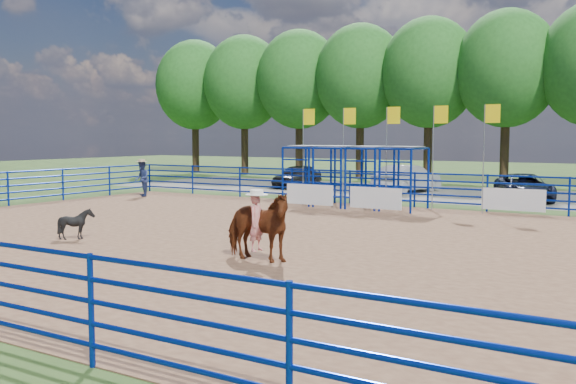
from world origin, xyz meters
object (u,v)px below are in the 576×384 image
Objects in this scene: car_a at (297,176)px; car_b at (407,179)px; car_c at (524,187)px; calf at (76,224)px; horse_and_rider at (257,223)px; spectator_cowboy at (142,178)px.

car_a is 0.88× the size of car_b.
car_c is at bearing -178.92° from car_b.
car_c reaches higher than calf.
horse_and_rider reaches higher than spectator_cowboy.
car_b is at bearing -8.46° from calf.
car_a is (-10.47, 19.63, -0.25)m from horse_and_rider.
spectator_cowboy is (-7.80, 10.69, 0.46)m from calf.
calf is 20.10m from car_a.
car_a is 0.87× the size of car_c.
car_b reaches higher than car_c.
car_c is (8.74, 18.44, 0.16)m from calf.
horse_and_rider is 6.31m from calf.
horse_and_rider is at bearing -121.33° from car_c.
car_a is at bearing 68.05° from spectator_cowboy.
calf is at bearing -53.88° from spectator_cowboy.
horse_and_rider is at bearing -37.08° from spectator_cowboy.
calf is 0.50× the size of spectator_cowboy.
horse_and_rider is 2.65× the size of calf.
spectator_cowboy is 0.40× the size of car_c.
calf is at bearing 95.81° from car_b.
spectator_cowboy is 13.75m from car_b.
horse_and_rider is 0.54× the size of car_b.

